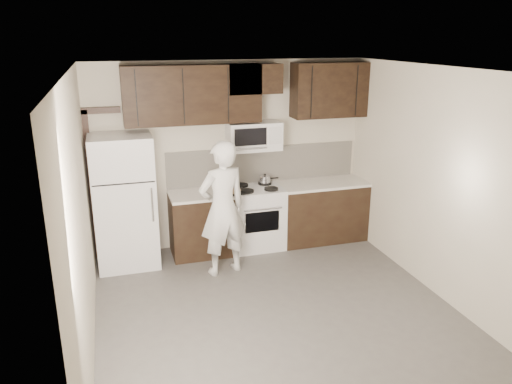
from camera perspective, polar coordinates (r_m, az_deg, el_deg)
name	(u,v)px	position (r m, az deg, el deg)	size (l,w,h in m)	color
floor	(280,316)	(5.81, 2.72, -13.93)	(4.50, 4.50, 0.00)	#514F4C
back_wall	(230,155)	(7.31, -2.95, 4.25)	(4.00, 4.00, 0.00)	beige
ceiling	(284,71)	(4.96, 3.19, 13.69)	(4.50, 4.50, 0.00)	white
counter_run	(276,215)	(7.44, 2.24, -2.69)	(2.95, 0.64, 0.91)	black
stove	(256,217)	(7.35, 0.01, -2.89)	(0.76, 0.66, 0.94)	white
backsplash	(263,164)	(7.47, 0.82, 3.22)	(2.90, 0.02, 0.54)	beige
upper_cabinets	(247,91)	(7.03, -1.05, 11.45)	(3.48, 0.35, 0.78)	black
microwave	(254,136)	(7.14, -0.26, 6.41)	(0.76, 0.42, 0.40)	white
refrigerator	(125,201)	(6.89, -14.78, -1.05)	(0.80, 0.76, 1.80)	white
door_trim	(93,172)	(7.10, -18.08, 2.15)	(0.50, 0.08, 2.12)	black
saucepan	(265,180)	(7.38, 1.03, 1.39)	(0.29, 0.17, 0.16)	silver
baking_tray	(231,192)	(7.00, -2.90, 0.01)	(0.43, 0.32, 0.02)	black
pizza	(231,190)	(7.00, -2.90, 0.18)	(0.29, 0.29, 0.02)	#CCBA89
person	(223,209)	(6.43, -3.84, -1.90)	(0.65, 0.43, 1.79)	silver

